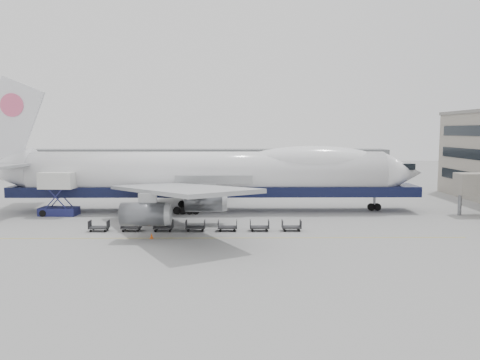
{
  "coord_description": "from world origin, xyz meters",
  "views": [
    {
      "loc": [
        4.04,
        -57.39,
        11.94
      ],
      "look_at": [
        4.69,
        6.0,
        5.28
      ],
      "focal_mm": 35.0,
      "sensor_mm": 36.0,
      "label": 1
    }
  ],
  "objects": [
    {
      "name": "dolly_4",
      "position": [
        3.11,
        -2.26,
        0.53
      ],
      "size": [
        2.3,
        1.35,
        1.3
      ],
      "color": "#2D2D30",
      "rests_on": "ground"
    },
    {
      "name": "traffic_cone",
      "position": [
        -5.3,
        -6.13,
        0.29
      ],
      "size": [
        0.41,
        0.41,
        0.61
      ],
      "rotation": [
        0.0,
        0.0,
        -0.38
      ],
      "color": "#DA4F0B",
      "rests_on": "ground"
    },
    {
      "name": "catering_truck",
      "position": [
        -21.04,
        8.52,
        3.45
      ],
      "size": [
        5.37,
        3.89,
        6.15
      ],
      "rotation": [
        0.0,
        0.0,
        -0.07
      ],
      "color": "navy",
      "rests_on": "ground"
    },
    {
      "name": "dolly_1",
      "position": [
        -8.42,
        -2.26,
        0.53
      ],
      "size": [
        2.3,
        1.35,
        1.3
      ],
      "color": "#2D2D30",
      "rests_on": "ground"
    },
    {
      "name": "dolly_2",
      "position": [
        -4.58,
        -2.26,
        0.53
      ],
      "size": [
        2.3,
        1.35,
        1.3
      ],
      "color": "#2D2D30",
      "rests_on": "ground"
    },
    {
      "name": "dolly_3",
      "position": [
        -0.73,
        -2.26,
        0.53
      ],
      "size": [
        2.3,
        1.35,
        1.3
      ],
      "color": "#2D2D30",
      "rests_on": "ground"
    },
    {
      "name": "hangar",
      "position": [
        -10.0,
        70.0,
        3.5
      ],
      "size": [
        110.0,
        8.0,
        7.0
      ],
      "primitive_type": "cube",
      "color": "slate",
      "rests_on": "ground"
    },
    {
      "name": "ground",
      "position": [
        0.0,
        0.0,
        0.0
      ],
      "size": [
        260.0,
        260.0,
        0.0
      ],
      "primitive_type": "plane",
      "color": "gray",
      "rests_on": "ground"
    },
    {
      "name": "dolly_6",
      "position": [
        10.79,
        -2.26,
        0.53
      ],
      "size": [
        2.3,
        1.35,
        1.3
      ],
      "color": "#2D2D30",
      "rests_on": "ground"
    },
    {
      "name": "dolly_5",
      "position": [
        6.95,
        -2.26,
        0.53
      ],
      "size": [
        2.3,
        1.35,
        1.3
      ],
      "color": "#2D2D30",
      "rests_on": "ground"
    },
    {
      "name": "airliner",
      "position": [
        0.64,
        12.0,
        5.62
      ],
      "size": [
        67.0,
        55.3,
        19.98
      ],
      "color": "white",
      "rests_on": "ground"
    },
    {
      "name": "apron_line",
      "position": [
        0.0,
        -6.0,
        0.01
      ],
      "size": [
        60.0,
        0.15,
        0.01
      ],
      "primitive_type": "cube",
      "color": "gold",
      "rests_on": "ground"
    },
    {
      "name": "dolly_0",
      "position": [
        -12.26,
        -2.26,
        0.53
      ],
      "size": [
        2.3,
        1.35,
        1.3
      ],
      "color": "#2D2D30",
      "rests_on": "ground"
    }
  ]
}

